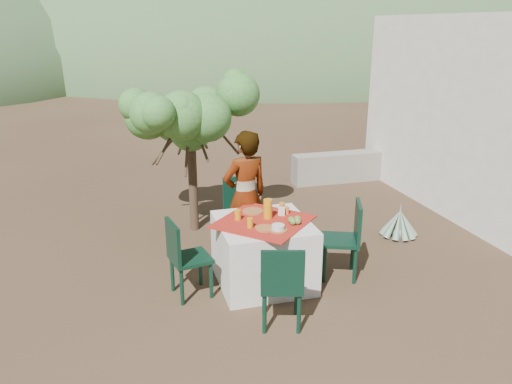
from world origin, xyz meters
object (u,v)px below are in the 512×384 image
(chair_near, at_px, (282,283))
(chair_left, at_px, (184,255))
(table, at_px, (263,252))
(chair_right, at_px, (347,236))
(juice_pitcher, at_px, (268,209))
(chair_far, at_px, (241,209))
(person, at_px, (245,196))
(agave, at_px, (399,224))
(shrub_tree, at_px, (194,123))

(chair_near, xyz_separation_m, chair_left, (-0.82, 0.87, 0.00))
(table, height_order, chair_right, chair_right)
(chair_near, xyz_separation_m, juice_pitcher, (0.16, 1.01, 0.38))
(chair_far, distance_m, person, 0.46)
(juice_pitcher, bearing_deg, person, 99.45)
(person, bearing_deg, chair_far, -109.92)
(table, bearing_deg, agave, 18.76)
(chair_near, height_order, agave, chair_near)
(chair_far, distance_m, chair_near, 1.98)
(chair_far, bearing_deg, chair_right, -49.62)
(chair_right, relative_size, shrub_tree, 0.47)
(shrub_tree, relative_size, juice_pitcher, 8.88)
(table, bearing_deg, chair_left, -175.31)
(chair_far, height_order, agave, chair_far)
(chair_near, bearing_deg, person, -76.40)
(table, relative_size, chair_near, 1.47)
(chair_left, bearing_deg, agave, -86.19)
(agave, xyz_separation_m, juice_pitcher, (-2.15, -0.68, 0.69))
(chair_right, xyz_separation_m, shrub_tree, (-1.44, 1.96, 1.04))
(chair_near, relative_size, juice_pitcher, 3.99)
(table, relative_size, shrub_tree, 0.66)
(chair_far, xyz_separation_m, agave, (2.22, -0.28, -0.34))
(chair_left, bearing_deg, chair_far, -50.59)
(chair_far, bearing_deg, person, -94.93)
(chair_far, height_order, chair_left, chair_far)
(table, bearing_deg, chair_near, -95.62)
(table, relative_size, chair_right, 1.40)
(chair_far, relative_size, chair_near, 1.07)
(table, height_order, agave, table)
(chair_far, bearing_deg, agave, -6.90)
(chair_right, bearing_deg, shrub_tree, -122.38)
(chair_far, relative_size, person, 0.57)
(agave, bearing_deg, chair_near, -143.75)
(chair_near, height_order, person, person)
(person, height_order, juice_pitcher, person)
(table, distance_m, chair_right, 1.00)
(table, bearing_deg, chair_right, -7.41)
(chair_far, bearing_deg, chair_left, -129.28)
(chair_left, height_order, shrub_tree, shrub_tree)
(chair_right, xyz_separation_m, juice_pitcher, (-0.91, 0.20, 0.36))
(chair_left, height_order, chair_right, chair_right)
(chair_far, height_order, chair_right, chair_far)
(shrub_tree, distance_m, juice_pitcher, 1.97)
(chair_left, bearing_deg, shrub_tree, -24.43)
(chair_far, xyz_separation_m, chair_near, (-0.09, -1.98, -0.03))
(shrub_tree, bearing_deg, chair_near, -82.46)
(chair_near, bearing_deg, agave, -127.99)
(chair_left, height_order, juice_pitcher, juice_pitcher)
(chair_near, height_order, chair_right, chair_right)
(chair_far, distance_m, chair_right, 1.52)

